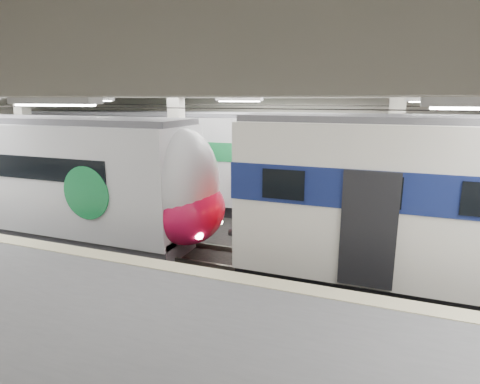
% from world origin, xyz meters
% --- Properties ---
extents(station_hall, '(36.00, 24.00, 5.75)m').
position_xyz_m(station_hall, '(0.00, -1.74, 3.24)').
color(station_hall, black).
rests_on(station_hall, ground).
extents(modern_emu, '(13.42, 2.77, 4.35)m').
position_xyz_m(modern_emu, '(-5.98, -0.00, 2.14)').
color(modern_emu, silver).
rests_on(modern_emu, ground).
extents(far_train, '(13.67, 2.91, 4.37)m').
position_xyz_m(far_train, '(-5.86, 5.50, 2.26)').
color(far_train, silver).
rests_on(far_train, ground).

